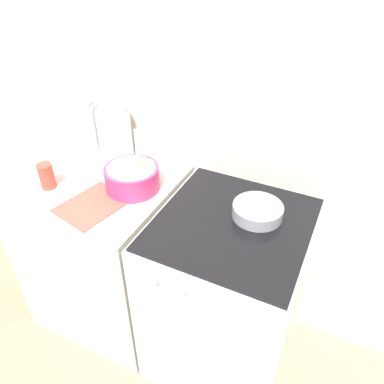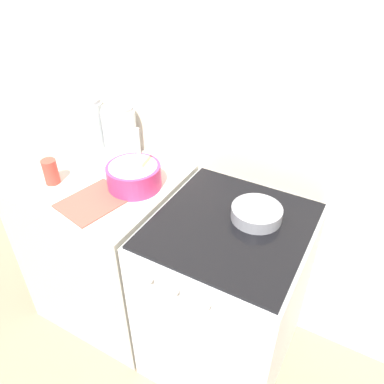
{
  "view_description": "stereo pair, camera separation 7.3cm",
  "coord_description": "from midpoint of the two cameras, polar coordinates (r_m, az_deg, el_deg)",
  "views": [
    {
      "loc": [
        0.69,
        -0.79,
        1.87
      ],
      "look_at": [
        0.12,
        0.39,
        0.93
      ],
      "focal_mm": 35.0,
      "sensor_mm": 36.0,
      "label": 1
    },
    {
      "loc": [
        0.76,
        -0.75,
        1.87
      ],
      "look_at": [
        0.12,
        0.39,
        0.93
      ],
      "focal_mm": 35.0,
      "sensor_mm": 36.0,
      "label": 2
    }
  ],
  "objects": [
    {
      "name": "wall_back",
      "position": [
        1.76,
        -0.39,
        13.36
      ],
      "size": [
        4.41,
        0.05,
        2.4
      ],
      "color": "beige",
      "rests_on": "ground_plane"
    },
    {
      "name": "stove",
      "position": [
        1.85,
        4.22,
        -15.15
      ],
      "size": [
        0.64,
        0.68,
        0.88
      ],
      "color": "silver",
      "rests_on": "ground_plane"
    },
    {
      "name": "storage_jar_middle",
      "position": [
        1.95,
        -12.65,
        8.15
      ],
      "size": [
        0.17,
        0.17,
        0.27
      ],
      "color": "silver",
      "rests_on": "countertop_cabinet"
    },
    {
      "name": "tin_can",
      "position": [
        1.83,
        -22.35,
        2.25
      ],
      "size": [
        0.07,
        0.07,
        0.12
      ],
      "color": "#CC3F33",
      "rests_on": "countertop_cabinet"
    },
    {
      "name": "baking_pan",
      "position": [
        1.56,
        8.64,
        -2.82
      ],
      "size": [
        0.21,
        0.21,
        0.06
      ],
      "color": "gray",
      "rests_on": "stove"
    },
    {
      "name": "ground_plane",
      "position": [
        2.15,
        -9.36,
        -25.68
      ],
      "size": [
        12.0,
        12.0,
        0.0
      ],
      "primitive_type": "plane",
      "color": "gray"
    },
    {
      "name": "countertop_cabinet",
      "position": [
        2.1,
        -13.51,
        -8.41
      ],
      "size": [
        0.71,
        0.67,
        0.88
      ],
      "color": "beige",
      "rests_on": "ground_plane"
    },
    {
      "name": "storage_jar_left",
      "position": [
        2.07,
        -17.09,
        9.09
      ],
      "size": [
        0.15,
        0.15,
        0.27
      ],
      "color": "silver",
      "rests_on": "countertop_cabinet"
    },
    {
      "name": "mixing_bowl",
      "position": [
        1.71,
        -10.32,
        2.31
      ],
      "size": [
        0.25,
        0.25,
        0.3
      ],
      "color": "#E0336B",
      "rests_on": "countertop_cabinet"
    },
    {
      "name": "recipe_page",
      "position": [
        1.68,
        -16.1,
        -1.91
      ],
      "size": [
        0.28,
        0.32,
        0.01
      ],
      "color": "#CC4C3F",
      "rests_on": "countertop_cabinet"
    }
  ]
}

